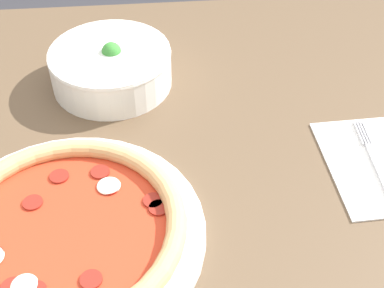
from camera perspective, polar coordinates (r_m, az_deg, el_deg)
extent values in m
cube|color=brown|center=(0.77, -1.08, -3.65)|extent=(1.16, 0.97, 0.03)
cylinder|color=#4E3C2B|center=(1.44, 18.58, -0.32)|extent=(0.06, 0.06, 0.73)
cylinder|color=white|center=(0.70, -13.19, -9.49)|extent=(0.35, 0.35, 0.01)
torus|color=tan|center=(0.68, -13.44, -8.52)|extent=(0.30, 0.30, 0.03)
cylinder|color=red|center=(0.69, -13.31, -9.04)|extent=(0.27, 0.27, 0.01)
cylinder|color=maroon|center=(0.75, -13.98, -3.36)|extent=(0.03, 0.03, 0.00)
cylinder|color=maroon|center=(0.69, -3.58, -6.81)|extent=(0.03, 0.03, 0.00)
cylinder|color=maroon|center=(0.72, -8.79, -4.61)|extent=(0.03, 0.03, 0.00)
cylinder|color=maroon|center=(0.74, -9.77, -2.95)|extent=(0.03, 0.03, 0.00)
cylinder|color=maroon|center=(0.65, -18.64, -14.28)|extent=(0.03, 0.03, 0.00)
cylinder|color=maroon|center=(0.72, -16.63, -6.01)|extent=(0.03, 0.03, 0.00)
cylinder|color=maroon|center=(0.64, -10.72, -14.01)|extent=(0.03, 0.03, 0.00)
cylinder|color=maroon|center=(0.70, -4.18, -6.03)|extent=(0.03, 0.03, 0.00)
ellipsoid|color=silver|center=(0.65, -17.47, -14.22)|extent=(0.03, 0.03, 0.01)
ellipsoid|color=silver|center=(0.72, -8.88, -4.41)|extent=(0.03, 0.03, 0.01)
cylinder|color=white|center=(0.90, -8.61, 8.06)|extent=(0.20, 0.20, 0.06)
torus|color=white|center=(0.89, -8.79, 9.48)|extent=(0.20, 0.20, 0.01)
ellipsoid|color=tan|center=(0.89, -13.33, 8.34)|extent=(0.04, 0.03, 0.02)
ellipsoid|color=tan|center=(0.87, -8.84, 8.38)|extent=(0.04, 0.03, 0.02)
ellipsoid|color=#998466|center=(0.87, -8.18, 8.01)|extent=(0.04, 0.04, 0.02)
ellipsoid|color=#998466|center=(0.88, -8.98, 8.80)|extent=(0.04, 0.03, 0.02)
ellipsoid|color=tan|center=(0.84, -9.83, 6.42)|extent=(0.04, 0.03, 0.02)
ellipsoid|color=#998466|center=(0.88, -7.18, 8.51)|extent=(0.04, 0.03, 0.02)
ellipsoid|color=tan|center=(0.91, -8.37, 10.09)|extent=(0.03, 0.04, 0.02)
sphere|color=#388433|center=(0.89, -8.58, 9.70)|extent=(0.03, 0.03, 0.03)
cube|color=silver|center=(0.79, 19.51, -3.19)|extent=(0.01, 0.12, 0.00)
cube|color=silver|center=(0.85, 18.12, 1.15)|extent=(0.00, 0.05, 0.00)
cube|color=silver|center=(0.85, 17.85, 1.14)|extent=(0.00, 0.05, 0.00)
cube|color=silver|center=(0.85, 17.58, 1.13)|extent=(0.00, 0.05, 0.00)
cube|color=silver|center=(0.84, 17.31, 1.12)|extent=(0.00, 0.05, 0.00)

